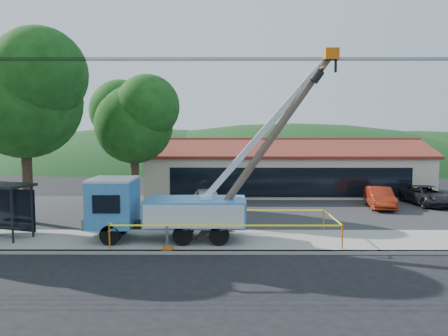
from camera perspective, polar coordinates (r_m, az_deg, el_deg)
ground at (r=17.16m, az=3.11°, el=-13.09°), size 120.00×120.00×0.00m
curb at (r=19.15m, az=2.80°, el=-10.93°), size 60.00×0.25×0.15m
sidewalk at (r=20.98m, az=2.57°, el=-9.50°), size 60.00×4.00×0.15m
parking_lot at (r=28.79m, az=1.93°, el=-5.56°), size 60.00×12.00×0.10m
strip_mall at (r=36.76m, az=7.82°, el=-0.43°), size 22.50×8.53×4.67m
tree_west_near at (r=26.83m, az=-24.67°, el=9.25°), size 7.56×6.72×10.80m
tree_lot at (r=29.95m, az=-11.70°, el=6.59°), size 6.30×5.60×8.94m
hill_west at (r=72.88m, az=-10.94°, el=0.72°), size 78.40×56.00×28.00m
hill_center at (r=72.31m, az=8.88°, el=0.71°), size 89.60×64.00×32.00m
hill_east at (r=77.86m, az=23.60°, el=0.66°), size 72.80×52.00×26.00m
utility_truck at (r=20.84m, az=-7.80°, el=-4.97°), size 11.54×3.93×8.85m
leaning_pole at (r=20.29m, az=6.15°, el=3.78°), size 6.32×2.00×8.80m
bus_shelter at (r=23.49m, az=-26.60°, el=-3.51°), size 3.10×2.44×2.61m
caution_tape at (r=20.98m, az=0.23°, el=-7.08°), size 10.24×3.72×1.07m
car_silver at (r=27.83m, az=-2.16°, el=-6.04°), size 2.35×4.67×1.52m
car_red at (r=31.32m, az=19.63°, el=-5.09°), size 2.04×4.36×1.38m
car_dark at (r=33.75m, az=25.00°, el=-4.56°), size 2.70×5.00×1.33m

